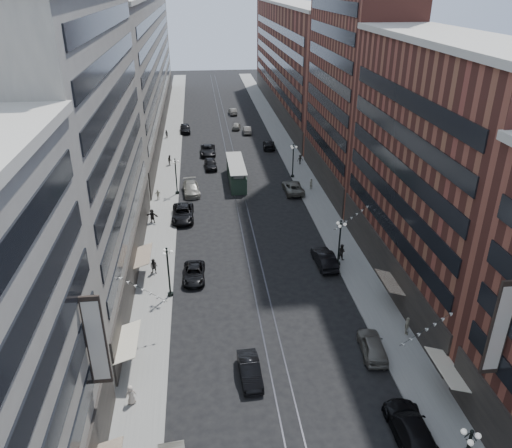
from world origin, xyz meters
name	(u,v)px	position (x,y,z in m)	size (l,w,h in m)	color
ground	(236,180)	(0.00, 60.00, 0.00)	(220.00, 220.00, 0.00)	black
sidewalk_west	(169,162)	(-11.00, 70.00, 0.07)	(4.00, 180.00, 0.15)	gray
sidewalk_east	(292,157)	(11.00, 70.00, 0.07)	(4.00, 180.00, 0.15)	gray
rail_west	(228,160)	(-0.70, 70.00, 0.01)	(0.12, 180.00, 0.02)	#2D2D33
rail_east	(235,160)	(0.70, 70.00, 0.01)	(0.12, 180.00, 0.02)	#2D2D33
building_west_mid	(80,151)	(-17.00, 33.00, 14.00)	(8.00, 36.00, 28.00)	gray
building_west_far	(141,64)	(-17.00, 96.00, 13.00)	(8.00, 90.00, 26.00)	gray
building_east_mid	(436,175)	(17.00, 28.00, 12.00)	(8.00, 30.00, 24.00)	brown
building_east_tower	(358,43)	(17.00, 56.00, 21.00)	(8.00, 26.00, 42.00)	brown
building_east_far	(292,60)	(17.00, 105.00, 12.00)	(8.00, 72.00, 24.00)	brown
lamppost_sw_far	(168,270)	(-9.20, 28.00, 3.10)	(1.03, 1.14, 5.52)	black
lamppost_sw_mid	(176,175)	(-9.20, 55.00, 3.10)	(1.03, 1.14, 5.52)	black
lamppost_se_far	(340,241)	(9.20, 32.00, 3.10)	(1.03, 1.14, 5.52)	black
lamppost_se_mid	(293,159)	(9.20, 60.00, 3.10)	(1.03, 1.14, 5.52)	black
streetcar	(236,173)	(0.00, 59.24, 1.46)	(2.52, 11.40, 3.15)	#24392B
car_2	(194,273)	(-6.80, 31.08, 0.69)	(2.28, 4.95, 1.38)	black
car_3	(411,429)	(8.05, 8.49, 0.89)	(2.51, 6.17, 1.79)	black
car_4	(373,346)	(8.27, 17.36, 0.83)	(1.96, 4.87, 1.66)	#66645B
car_5	(250,370)	(-2.42, 15.67, 0.75)	(1.60, 4.58, 1.51)	black
pedestrian_1	(131,395)	(-11.55, 13.90, 0.96)	(0.79, 0.43, 1.62)	#BCAD9C
pedestrian_2	(154,266)	(-11.08, 32.46, 1.03)	(0.85, 0.47, 1.76)	black
pedestrian_4	(407,326)	(12.13, 19.41, 1.02)	(1.02, 0.46, 1.74)	#A9A38C
car_7	(183,213)	(-8.20, 46.24, 0.85)	(2.83, 6.14, 1.71)	black
car_8	(191,188)	(-7.10, 55.16, 0.83)	(2.33, 5.73, 1.66)	gray
car_9	(185,128)	(-8.40, 88.97, 0.88)	(2.09, 5.18, 1.77)	black
car_10	(325,259)	(7.72, 32.24, 0.87)	(1.84, 5.26, 1.73)	black
car_11	(293,187)	(8.13, 53.89, 0.80)	(2.67, 5.78, 1.61)	#67675C
car_12	(269,144)	(7.55, 76.03, 0.77)	(2.17, 5.33, 1.55)	black
car_13	(211,164)	(-3.84, 65.98, 0.83)	(1.95, 4.85, 1.65)	black
car_14	(247,130)	(4.50, 86.95, 0.74)	(1.56, 4.48, 1.47)	#66625B
pedestrian_5	(152,216)	(-12.17, 45.38, 1.09)	(1.75, 0.50, 1.89)	black
pedestrian_6	(158,194)	(-11.89, 53.15, 0.90)	(0.88, 0.40, 1.50)	#B2AC94
pedestrian_7	(342,252)	(9.91, 33.20, 1.09)	(0.91, 0.50, 1.87)	black
pedestrian_8	(311,184)	(11.03, 54.50, 1.00)	(0.62, 0.41, 1.70)	gray
pedestrian_9	(300,159)	(11.64, 66.00, 0.99)	(1.08, 0.45, 1.67)	black
car_extra_0	(208,150)	(-4.06, 73.66, 0.81)	(2.68, 5.82, 1.62)	black
car_extra_1	(236,126)	(2.52, 90.54, 0.70)	(1.65, 4.10, 1.40)	gray
car_extra_2	(233,111)	(2.74, 103.59, 0.74)	(1.56, 4.48, 1.48)	#67645C
pedestrian_extra_0	(167,134)	(-12.07, 84.95, 0.93)	(0.76, 0.42, 1.57)	black
pedestrian_extra_1	(170,160)	(-10.74, 68.18, 1.02)	(0.85, 0.47, 1.74)	black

